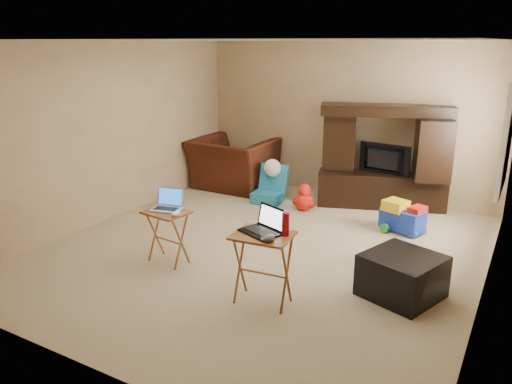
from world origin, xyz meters
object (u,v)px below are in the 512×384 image
Objects in this scene: television at (382,159)px; plush_toy at (304,197)px; entertainment_center at (383,157)px; tray_table_right at (263,269)px; push_toy at (403,216)px; laptop_right at (260,221)px; ottoman at (402,276)px; mouse_right at (269,238)px; laptop_left at (165,200)px; child_rocker at (268,184)px; mouse_left at (176,214)px; water_bottle at (286,224)px; tray_table_left at (168,237)px; recliner at (233,164)px.

plush_toy is at bearing 44.37° from television.
tray_table_right is at bearing -111.89° from entertainment_center.
push_toy is (1.53, -0.16, 0.01)m from plush_toy.
laptop_right is at bearing 148.25° from tray_table_right.
plush_toy is at bearing 101.08° from tray_table_right.
television reaches higher than ottoman.
ottoman is at bearing 42.22° from mouse_right.
laptop_left is at bearing -170.94° from laptop_right.
mouse_right is (1.62, -3.00, 0.45)m from child_rocker.
ottoman is at bearing 14.04° from mouse_left.
water_bottle is at bearing -5.49° from mouse_left.
tray_table_right is at bearing -144.92° from ottoman.
tray_table_right is 1.91× the size of laptop_right.
laptop_right reaches higher than ottoman.
mouse_right is (1.55, -0.41, 0.44)m from tray_table_left.
television is 0.60× the size of recliner.
plush_toy is at bearing -165.62° from push_toy.
push_toy is 0.85× the size of ottoman.
recliner is 1.03m from child_rocker.
laptop_right is (1.38, -0.27, 0.53)m from tray_table_left.
child_rocker is 3.24m from tray_table_right.
push_toy is at bearing 33.53° from laptop_left.
ottoman reaches higher than push_toy.
laptop_right is (-0.18, -3.55, 0.05)m from entertainment_center.
child_rocker is at bearing 155.91° from recliner.
entertainment_center is 0.06m from television.
tray_table_right is at bearing 126.62° from recliner.
tray_table_left is (-1.56, -3.28, -0.48)m from entertainment_center.
mouse_right is at bearing -81.79° from push_toy.
tray_table_right is (2.42, -3.30, -0.07)m from recliner.
laptop_right reaches higher than push_toy.
laptop_left is at bearing -169.21° from ottoman.
recliner reaches higher than tray_table_right.
child_rocker is 1.84× the size of laptop_left.
child_rocker is 3.35m from ottoman.
mouse_left is at bearing -108.57° from push_toy.
mouse_right is (1.36, -0.34, 0.10)m from mouse_left.
entertainment_center is 3.20× the size of child_rocker.
laptop_right is 1.22m from mouse_left.
push_toy is 2.79m from laptop_right.
mouse_left is (-0.41, -2.57, 0.44)m from plush_toy.
mouse_right reaches higher than push_toy.
mouse_left is (0.19, -0.07, 0.34)m from tray_table_left.
laptop_left is at bearing -112.81° from push_toy.
mouse_right is (2.55, -3.42, 0.32)m from recliner.
mouse_left is (-1.37, -3.31, -0.11)m from television.
entertainment_center is 1.24m from push_toy.
laptop_right is 2.58× the size of mouse_right.
mouse_right is at bearing 96.72° from television.
plush_toy is at bearing 134.94° from ottoman.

